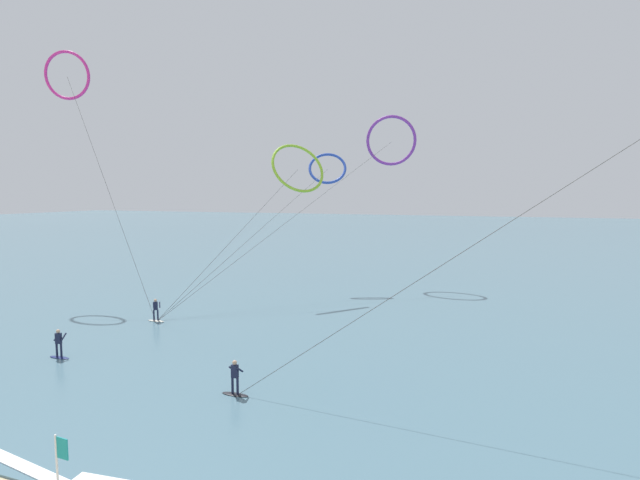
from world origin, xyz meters
The scene contains 9 objects.
sea_water centered at (0.00, 107.26, 0.04)m, with size 400.00×200.00×0.08m, color slate.
surfer_navy centered at (-14.21, 16.87, 0.82)m, with size 1.40×0.62×1.70m.
surfer_charcoal centered at (-1.93, 15.84, 0.82)m, with size 1.40×0.58×1.70m.
surfer_ivory centered at (-14.33, 25.54, 0.82)m, with size 1.40×0.72×1.70m.
kite_lime centered at (-7.93, 37.84, 11.93)m, with size 9.17×15.24×14.24m.
kite_magenta centered at (-28.64, 31.80, 20.54)m, with size 16.60×7.26×22.80m.
kite_cobalt centered at (-6.98, 43.26, 12.12)m, with size 9.59×19.53×13.81m.
kite_violet centered at (-1.50, 48.13, 15.18)m, with size 15.58×23.86×17.83m.
beach_flag centered at (-1.50, 5.68, 2.04)m, with size 0.47×0.06×3.08m.
Camera 1 is at (9.62, -3.76, 9.67)m, focal length 27.39 mm.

